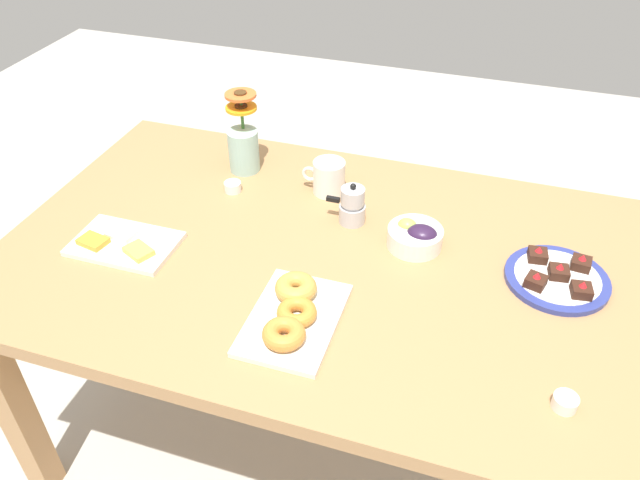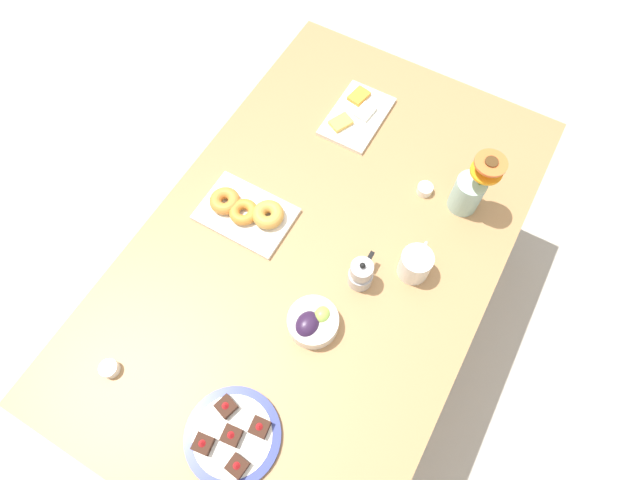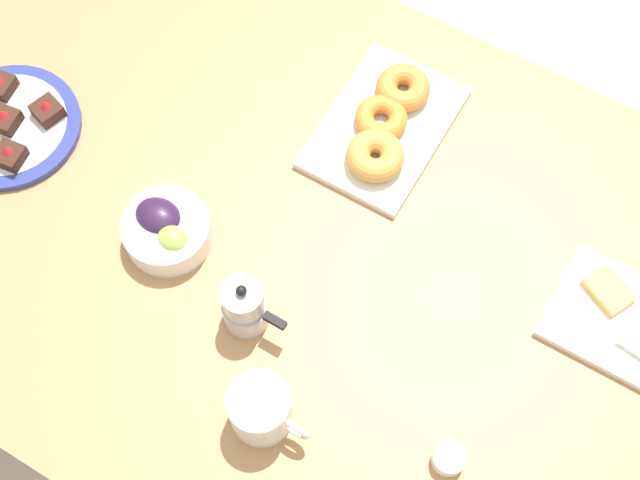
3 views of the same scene
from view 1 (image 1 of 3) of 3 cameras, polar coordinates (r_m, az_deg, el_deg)
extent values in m
plane|color=#B7B2A8|center=(2.11, 0.00, -17.01)|extent=(6.00, 6.00, 0.00)
cube|color=#A87A4C|center=(1.57, 0.00, -1.73)|extent=(1.60, 1.00, 0.04)
cube|color=#A87A4C|center=(2.12, 22.76, -6.25)|extent=(0.07, 0.07, 0.70)
cube|color=#A87A4C|center=(2.36, -13.64, 0.99)|extent=(0.07, 0.07, 0.70)
cube|color=#A87A4C|center=(1.90, -26.15, -13.66)|extent=(0.07, 0.07, 0.70)
cylinder|color=white|center=(1.76, 0.83, 5.76)|extent=(0.09, 0.09, 0.10)
cylinder|color=brown|center=(1.74, 0.84, 6.94)|extent=(0.08, 0.08, 0.00)
torus|color=white|center=(1.77, -0.94, 6.06)|extent=(0.05, 0.01, 0.05)
cylinder|color=white|center=(1.59, 8.66, 0.23)|extent=(0.14, 0.14, 0.05)
ellipsoid|color=#2D1938|center=(1.57, 9.30, 0.54)|extent=(0.08, 0.06, 0.04)
ellipsoid|color=#9EC14C|center=(1.59, 7.98, 1.34)|extent=(0.05, 0.04, 0.04)
cube|color=white|center=(1.65, -17.40, -0.34)|extent=(0.26, 0.17, 0.01)
cube|color=#EFB74C|center=(1.60, -16.25, -0.97)|extent=(0.08, 0.08, 0.02)
cube|color=white|center=(1.67, -17.70, 0.55)|extent=(0.08, 0.06, 0.01)
cube|color=orange|center=(1.66, -20.04, -0.10)|extent=(0.08, 0.06, 0.01)
cube|color=white|center=(1.38, -2.39, -7.26)|extent=(0.19, 0.28, 0.01)
torus|color=gold|center=(1.41, -2.03, -4.44)|extent=(0.13, 0.13, 0.04)
torus|color=orange|center=(1.36, -2.13, -6.64)|extent=(0.10, 0.10, 0.03)
torus|color=orange|center=(1.31, -3.33, -8.57)|extent=(0.10, 0.10, 0.04)
cylinder|color=white|center=(1.80, -7.98, 4.85)|extent=(0.05, 0.05, 0.03)
cylinder|color=#C68923|center=(1.79, -8.01, 5.12)|extent=(0.04, 0.04, 0.01)
cylinder|color=white|center=(1.31, 21.49, -13.63)|extent=(0.05, 0.05, 0.03)
cylinder|color=maroon|center=(1.30, 21.59, -13.35)|extent=(0.04, 0.04, 0.01)
cylinder|color=navy|center=(1.58, 20.83, -3.35)|extent=(0.24, 0.24, 0.01)
cylinder|color=white|center=(1.58, 20.85, -3.29)|extent=(0.20, 0.20, 0.01)
cube|color=#381E14|center=(1.53, 22.79, -4.27)|extent=(0.05, 0.05, 0.02)
cone|color=red|center=(1.52, 22.96, -3.73)|extent=(0.02, 0.02, 0.01)
cube|color=#381E14|center=(1.52, 19.12, -3.59)|extent=(0.05, 0.05, 0.02)
cone|color=red|center=(1.51, 19.27, -3.05)|extent=(0.02, 0.02, 0.01)
cube|color=#381E14|center=(1.61, 22.77, -1.98)|extent=(0.05, 0.05, 0.02)
cone|color=red|center=(1.60, 22.93, -1.46)|extent=(0.02, 0.02, 0.01)
cube|color=#381E14|center=(1.60, 19.28, -1.32)|extent=(0.05, 0.05, 0.02)
cone|color=red|center=(1.59, 19.42, -0.79)|extent=(0.02, 0.02, 0.01)
cube|color=#381E14|center=(1.56, 21.00, -2.76)|extent=(0.05, 0.05, 0.02)
cone|color=red|center=(1.55, 21.15, -2.23)|extent=(0.02, 0.02, 0.01)
cylinder|color=#99C1B7|center=(1.87, -6.99, 8.11)|extent=(0.09, 0.09, 0.13)
cylinder|color=#3D702D|center=(1.83, -7.15, 11.50)|extent=(0.01, 0.01, 0.10)
cylinder|color=orange|center=(1.81, -7.29, 13.03)|extent=(0.09, 0.09, 0.01)
cylinder|color=#472D14|center=(1.81, -7.30, 13.20)|extent=(0.04, 0.04, 0.01)
cylinder|color=#3D702D|center=(1.84, -7.14, 10.94)|extent=(0.01, 0.01, 0.06)
cylinder|color=orange|center=(1.83, -7.22, 11.89)|extent=(0.09, 0.09, 0.01)
cylinder|color=#472D14|center=(1.83, -7.23, 12.06)|extent=(0.04, 0.04, 0.01)
cylinder|color=#B7B7BC|center=(1.65, 2.95, 2.42)|extent=(0.07, 0.07, 0.05)
cylinder|color=#B7B7BC|center=(1.64, 2.98, 3.25)|extent=(0.05, 0.05, 0.01)
cylinder|color=#B7B7BC|center=(1.62, 3.01, 4.02)|extent=(0.06, 0.06, 0.04)
sphere|color=black|center=(1.61, 3.05, 4.92)|extent=(0.02, 0.02, 0.02)
cube|color=black|center=(1.65, 1.21, 3.74)|extent=(0.04, 0.01, 0.01)
camera|label=2|loc=(1.52, 36.17, 46.64)|focal=28.00mm
camera|label=3|loc=(1.80, -5.79, 47.39)|focal=50.00mm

